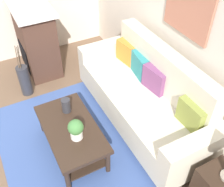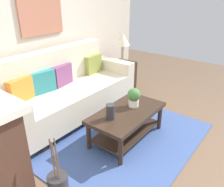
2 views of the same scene
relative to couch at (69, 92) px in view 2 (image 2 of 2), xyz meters
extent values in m
plane|color=brown|center=(-0.02, -1.59, -0.43)|extent=(8.86, 8.86, 0.00)
cube|color=beige|center=(-0.02, 0.54, 0.92)|extent=(4.86, 0.10, 2.70)
cube|color=#3D5693|center=(-0.02, -1.09, -0.43)|extent=(2.30, 1.72, 0.01)
cube|color=beige|center=(0.00, -0.06, -0.11)|extent=(1.90, 0.84, 0.40)
cube|color=beige|center=(0.00, 0.26, 0.37)|extent=(1.90, 0.20, 0.56)
cube|color=beige|center=(-1.05, -0.06, -0.01)|extent=(0.20, 0.84, 0.60)
cube|color=beige|center=(1.05, -0.06, -0.01)|extent=(0.20, 0.84, 0.60)
cube|color=#332319|center=(-0.85, -0.06, -0.37)|extent=(0.08, 0.74, 0.12)
cube|color=#332319|center=(0.85, -0.06, -0.37)|extent=(0.08, 0.74, 0.12)
cube|color=orange|center=(-0.72, 0.13, 0.25)|extent=(0.37, 0.17, 0.32)
cube|color=teal|center=(-0.36, 0.13, 0.25)|extent=(0.37, 0.17, 0.32)
cube|color=#7A4270|center=(0.00, 0.13, 0.25)|extent=(0.37, 0.17, 0.32)
cube|color=olive|center=(0.72, 0.13, 0.25)|extent=(0.36, 0.13, 0.32)
cube|color=#332319|center=(0.04, -1.08, -0.03)|extent=(1.10, 0.60, 0.05)
cube|color=#332319|center=(0.04, -1.08, -0.31)|extent=(0.98, 0.50, 0.02)
cylinder|color=#332319|center=(-0.45, -1.33, -0.24)|extent=(0.06, 0.06, 0.38)
cylinder|color=#332319|center=(0.53, -1.33, -0.24)|extent=(0.06, 0.06, 0.38)
cylinder|color=#332319|center=(-0.45, -0.83, -0.24)|extent=(0.06, 0.06, 0.38)
cylinder|color=#332319|center=(0.53, -0.83, -0.24)|extent=(0.06, 0.06, 0.38)
cylinder|color=#2D2D33|center=(-0.24, -1.02, 0.09)|extent=(0.11, 0.11, 0.19)
cylinder|color=white|center=(0.22, -1.07, 0.05)|extent=(0.14, 0.14, 0.10)
sphere|color=#437A3C|center=(0.22, -1.07, 0.17)|extent=(0.18, 0.18, 0.18)
cube|color=#332319|center=(1.45, 0.00, -0.15)|extent=(0.44, 0.44, 0.56)
cylinder|color=gray|center=(1.45, 0.00, 0.14)|extent=(0.16, 0.16, 0.02)
cylinder|color=gray|center=(1.45, 0.00, 0.30)|extent=(0.05, 0.05, 0.35)
cone|color=beige|center=(1.45, 0.00, 0.59)|extent=(0.28, 0.28, 0.22)
cylinder|color=brown|center=(-1.32, -1.32, 0.25)|extent=(0.02, 0.04, 0.36)
cylinder|color=brown|center=(-1.35, -1.31, 0.25)|extent=(0.02, 0.04, 0.36)
cylinder|color=brown|center=(-1.35, -1.34, 0.25)|extent=(0.03, 0.04, 0.36)
cube|color=#B77056|center=(0.00, 0.47, 1.17)|extent=(0.75, 0.03, 0.67)
camera|label=1|loc=(2.16, -1.63, 2.43)|focal=43.04mm
camera|label=2|loc=(-2.21, -2.57, 1.49)|focal=36.98mm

